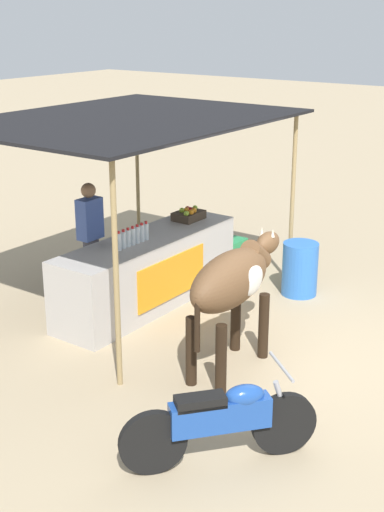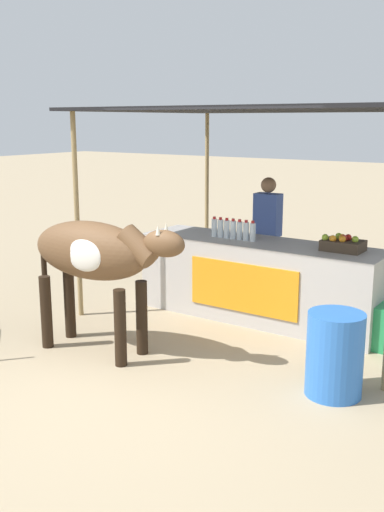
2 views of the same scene
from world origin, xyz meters
name	(u,v)px [view 2 (image 2 of 2)]	position (x,y,z in m)	size (l,w,h in m)	color
ground_plane	(147,381)	(0.00, 0.00, 0.00)	(60.00, 60.00, 0.00)	tan
stall_counter	(259,280)	(0.00, 2.20, 0.48)	(3.00, 0.82, 0.96)	#B2ADA8
stall_awning	(275,116)	(0.00, 2.50, 2.42)	(4.20, 3.20, 2.52)	black
water_bottle_row	(233,230)	(-0.35, 2.15, 1.07)	(0.61, 0.07, 0.25)	silver
fruit_crate	(343,244)	(1.00, 2.25, 1.03)	(0.44, 0.32, 0.18)	#3F3326
vendor_behind_counter	(267,238)	(-0.29, 2.95, 0.85)	(0.34, 0.22, 1.65)	#383842
water_barrel	(335,354)	(1.54, 0.71, 0.38)	(0.50, 0.50, 0.75)	blue
cow	(96,256)	(-0.87, 0.29, 1.03)	(1.84, 0.61, 1.44)	brown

